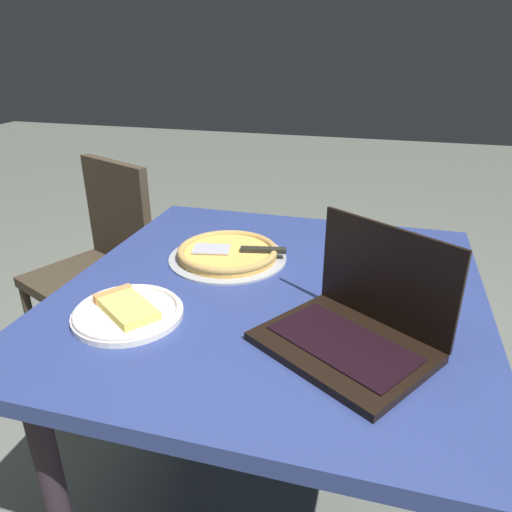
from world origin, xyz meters
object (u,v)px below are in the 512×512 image
object	(u,v)px
dining_table	(272,314)
drink_cup	(387,269)
laptop	(357,324)
pizza_tray	(228,253)
pizza_plate	(127,311)
chair_near	(101,259)
table_knife	(416,263)

from	to	relation	value
dining_table	drink_cup	xyz separation A→B (m)	(-0.27, -0.10, 0.12)
laptop	pizza_tray	distance (m)	0.50
dining_table	pizza_plate	distance (m)	0.37
pizza_plate	drink_cup	world-z (taller)	drink_cup
drink_cup	chair_near	world-z (taller)	chair_near
chair_near	laptop	bearing A→B (deg)	147.75
dining_table	pizza_tray	world-z (taller)	pizza_tray
dining_table	laptop	bearing A→B (deg)	138.82
laptop	table_knife	distance (m)	0.45
table_knife	chair_near	bearing A→B (deg)	-10.56
pizza_tray	drink_cup	xyz separation A→B (m)	(-0.44, 0.04, 0.02)
pizza_tray	chair_near	world-z (taller)	chair_near
dining_table	pizza_tray	size ratio (longest dim) A/B	3.18
laptop	table_knife	xyz separation A→B (m)	(-0.13, -0.43, -0.04)
drink_cup	chair_near	size ratio (longest dim) A/B	0.09
pizza_plate	chair_near	distance (m)	0.89
dining_table	drink_cup	world-z (taller)	drink_cup
laptop	dining_table	bearing A→B (deg)	-41.18
dining_table	table_knife	world-z (taller)	table_knife
dining_table	chair_near	bearing A→B (deg)	-29.43
pizza_tray	table_knife	world-z (taller)	pizza_tray
pizza_tray	table_knife	xyz separation A→B (m)	(-0.51, -0.10, -0.01)
laptop	drink_cup	distance (m)	0.29
pizza_tray	drink_cup	size ratio (longest dim) A/B	4.18
table_knife	laptop	bearing A→B (deg)	73.24
table_knife	chair_near	world-z (taller)	chair_near
dining_table	laptop	xyz separation A→B (m)	(-0.22, 0.19, 0.13)
pizza_plate	table_knife	xyz separation A→B (m)	(-0.63, -0.46, -0.01)
table_knife	drink_cup	xyz separation A→B (m)	(0.08, 0.14, 0.04)
dining_table	pizza_plate	size ratio (longest dim) A/B	4.30
pizza_plate	drink_cup	xyz separation A→B (m)	(-0.55, -0.32, 0.03)
laptop	pizza_tray	size ratio (longest dim) A/B	1.22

